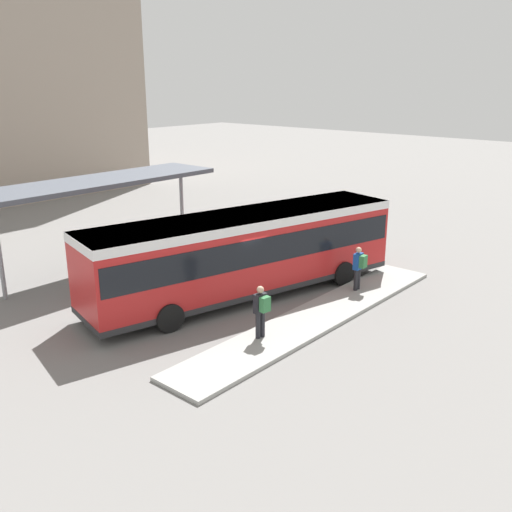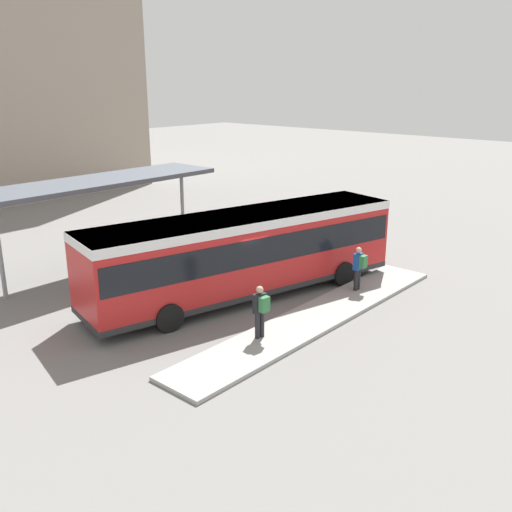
{
  "view_description": "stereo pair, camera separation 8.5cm",
  "coord_description": "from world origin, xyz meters",
  "px_view_note": "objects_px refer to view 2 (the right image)",
  "views": [
    {
      "loc": [
        -14.16,
        -12.89,
        7.45
      ],
      "look_at": [
        0.58,
        0.0,
        1.34
      ],
      "focal_mm": 40.0,
      "sensor_mm": 36.0,
      "label": 1
    },
    {
      "loc": [
        -14.11,
        -12.95,
        7.45
      ],
      "look_at": [
        0.58,
        0.0,
        1.34
      ],
      "focal_mm": 40.0,
      "sensor_mm": 36.0,
      "label": 2
    }
  ],
  "objects_px": {
    "pedestrian_waiting": "(261,309)",
    "pedestrian_companion": "(359,266)",
    "bicycle_black": "(326,232)",
    "city_bus": "(245,248)",
    "bicycle_blue": "(340,234)",
    "potted_planter_far_side": "(164,256)",
    "bicycle_white": "(353,238)",
    "potted_planter_near_shelter": "(141,266)"
  },
  "relations": [
    {
      "from": "bicycle_blue",
      "to": "potted_planter_far_side",
      "type": "bearing_deg",
      "value": -110.24
    },
    {
      "from": "bicycle_white",
      "to": "potted_planter_far_side",
      "type": "height_order",
      "value": "potted_planter_far_side"
    },
    {
      "from": "pedestrian_companion",
      "to": "bicycle_black",
      "type": "height_order",
      "value": "pedestrian_companion"
    },
    {
      "from": "pedestrian_companion",
      "to": "bicycle_blue",
      "type": "height_order",
      "value": "pedestrian_companion"
    },
    {
      "from": "pedestrian_waiting",
      "to": "pedestrian_companion",
      "type": "height_order",
      "value": "pedestrian_waiting"
    },
    {
      "from": "bicycle_white",
      "to": "city_bus",
      "type": "bearing_deg",
      "value": -88.29
    },
    {
      "from": "bicycle_white",
      "to": "bicycle_blue",
      "type": "distance_m",
      "value": 0.83
    },
    {
      "from": "pedestrian_companion",
      "to": "bicycle_black",
      "type": "distance_m",
      "value": 7.43
    },
    {
      "from": "pedestrian_companion",
      "to": "bicycle_blue",
      "type": "relative_size",
      "value": 0.95
    },
    {
      "from": "potted_planter_near_shelter",
      "to": "potted_planter_far_side",
      "type": "relative_size",
      "value": 1.02
    },
    {
      "from": "pedestrian_companion",
      "to": "bicycle_black",
      "type": "relative_size",
      "value": 1.0
    },
    {
      "from": "bicycle_white",
      "to": "potted_planter_far_side",
      "type": "relative_size",
      "value": 1.25
    },
    {
      "from": "potted_planter_near_shelter",
      "to": "potted_planter_far_side",
      "type": "distance_m",
      "value": 1.45
    },
    {
      "from": "bicycle_blue",
      "to": "pedestrian_waiting",
      "type": "bearing_deg",
      "value": -70.21
    },
    {
      "from": "bicycle_white",
      "to": "potted_planter_near_shelter",
      "type": "distance_m",
      "value": 10.28
    },
    {
      "from": "city_bus",
      "to": "pedestrian_waiting",
      "type": "relative_size",
      "value": 7.41
    },
    {
      "from": "bicycle_white",
      "to": "potted_planter_near_shelter",
      "type": "relative_size",
      "value": 1.23
    },
    {
      "from": "bicycle_black",
      "to": "bicycle_blue",
      "type": "bearing_deg",
      "value": 9.09
    },
    {
      "from": "pedestrian_waiting",
      "to": "potted_planter_near_shelter",
      "type": "height_order",
      "value": "pedestrian_waiting"
    },
    {
      "from": "potted_planter_far_side",
      "to": "pedestrian_waiting",
      "type": "bearing_deg",
      "value": -107.52
    },
    {
      "from": "bicycle_white",
      "to": "bicycle_black",
      "type": "relative_size",
      "value": 0.99
    },
    {
      "from": "bicycle_black",
      "to": "pedestrian_waiting",
      "type": "bearing_deg",
      "value": -56.47
    },
    {
      "from": "city_bus",
      "to": "bicycle_blue",
      "type": "distance_m",
      "value": 8.45
    },
    {
      "from": "pedestrian_companion",
      "to": "potted_planter_near_shelter",
      "type": "height_order",
      "value": "pedestrian_companion"
    },
    {
      "from": "pedestrian_companion",
      "to": "potted_planter_near_shelter",
      "type": "bearing_deg",
      "value": 30.61
    },
    {
      "from": "bicycle_black",
      "to": "potted_planter_near_shelter",
      "type": "height_order",
      "value": "potted_planter_near_shelter"
    },
    {
      "from": "pedestrian_waiting",
      "to": "bicycle_black",
      "type": "height_order",
      "value": "pedestrian_waiting"
    },
    {
      "from": "bicycle_blue",
      "to": "potted_planter_far_side",
      "type": "distance_m",
      "value": 8.94
    },
    {
      "from": "pedestrian_waiting",
      "to": "bicycle_white",
      "type": "xyz_separation_m",
      "value": [
        10.57,
        3.44,
        -0.7
      ]
    },
    {
      "from": "bicycle_black",
      "to": "potted_planter_near_shelter",
      "type": "xyz_separation_m",
      "value": [
        -9.86,
        1.63,
        0.31
      ]
    },
    {
      "from": "pedestrian_waiting",
      "to": "bicycle_white",
      "type": "relative_size",
      "value": 1.02
    },
    {
      "from": "bicycle_black",
      "to": "potted_planter_far_side",
      "type": "relative_size",
      "value": 1.27
    },
    {
      "from": "city_bus",
      "to": "potted_planter_near_shelter",
      "type": "height_order",
      "value": "city_bus"
    },
    {
      "from": "pedestrian_companion",
      "to": "city_bus",
      "type": "bearing_deg",
      "value": 41.25
    },
    {
      "from": "city_bus",
      "to": "bicycle_blue",
      "type": "relative_size",
      "value": 7.08
    },
    {
      "from": "bicycle_blue",
      "to": "pedestrian_companion",
      "type": "bearing_deg",
      "value": -53.25
    },
    {
      "from": "bicycle_white",
      "to": "bicycle_black",
      "type": "height_order",
      "value": "bicycle_black"
    },
    {
      "from": "bicycle_blue",
      "to": "bicycle_black",
      "type": "relative_size",
      "value": 1.05
    },
    {
      "from": "bicycle_black",
      "to": "potted_planter_near_shelter",
      "type": "distance_m",
      "value": 10.0
    },
    {
      "from": "bicycle_blue",
      "to": "bicycle_black",
      "type": "distance_m",
      "value": 0.82
    },
    {
      "from": "pedestrian_companion",
      "to": "potted_planter_near_shelter",
      "type": "xyz_separation_m",
      "value": [
        -4.52,
        6.74,
        -0.38
      ]
    },
    {
      "from": "pedestrian_waiting",
      "to": "potted_planter_far_side",
      "type": "relative_size",
      "value": 1.27
    }
  ]
}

